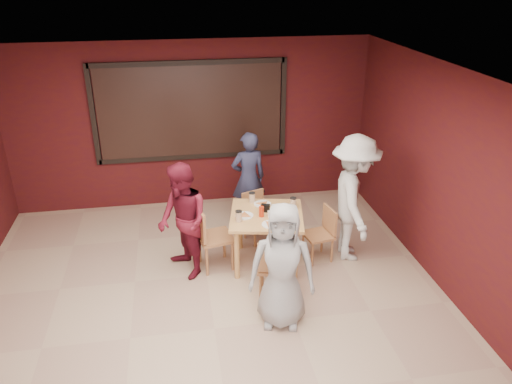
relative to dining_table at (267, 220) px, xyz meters
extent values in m
plane|color=tan|center=(-0.86, -1.29, -0.67)|extent=(7.00, 7.00, 0.00)
cube|color=black|center=(-0.86, 2.16, 0.98)|extent=(3.00, 0.02, 1.50)
cube|color=tan|center=(0.00, 0.00, 0.07)|extent=(1.14, 1.14, 0.04)
cylinder|color=tan|center=(-0.31, 0.46, -0.31)|extent=(0.07, 0.07, 0.73)
cylinder|color=tan|center=(0.46, 0.31, -0.31)|extent=(0.07, 0.07, 0.73)
cylinder|color=tan|center=(-0.46, -0.31, -0.31)|extent=(0.07, 0.07, 0.73)
cylinder|color=tan|center=(0.31, -0.46, -0.31)|extent=(0.07, 0.07, 0.73)
cylinder|color=white|center=(0.00, -0.31, 0.10)|extent=(0.25, 0.25, 0.01)
cone|color=#DB8C4D|center=(0.00, -0.31, 0.12)|extent=(0.23, 0.23, 0.02)
cylinder|color=beige|center=(0.13, -0.40, 0.16)|extent=(0.09, 0.09, 0.14)
cylinder|color=black|center=(0.13, -0.40, 0.24)|extent=(0.09, 0.09, 0.01)
cylinder|color=white|center=(0.00, 0.31, 0.10)|extent=(0.25, 0.25, 0.01)
cone|color=#DB8C4D|center=(0.00, 0.31, 0.12)|extent=(0.23, 0.23, 0.02)
cylinder|color=beige|center=(-0.13, 0.40, 0.16)|extent=(0.09, 0.09, 0.14)
cylinder|color=black|center=(-0.13, 0.40, 0.24)|extent=(0.09, 0.09, 0.01)
cylinder|color=white|center=(-0.31, 0.00, 0.10)|extent=(0.25, 0.25, 0.01)
cone|color=#DB8C4D|center=(-0.31, 0.00, 0.12)|extent=(0.23, 0.23, 0.02)
cylinder|color=beige|center=(-0.40, -0.13, 0.16)|extent=(0.09, 0.09, 0.14)
cylinder|color=black|center=(-0.40, -0.13, 0.24)|extent=(0.09, 0.09, 0.01)
cylinder|color=white|center=(0.31, 0.00, 0.10)|extent=(0.25, 0.25, 0.01)
cone|color=#DB8C4D|center=(0.31, 0.00, 0.12)|extent=(0.23, 0.23, 0.02)
cylinder|color=beige|center=(0.40, 0.13, 0.16)|extent=(0.09, 0.09, 0.14)
cylinder|color=black|center=(0.40, 0.13, 0.24)|extent=(0.09, 0.09, 0.01)
cylinder|color=silver|center=(0.08, -0.03, 0.14)|extent=(0.06, 0.06, 0.10)
cylinder|color=silver|center=(0.02, -0.08, 0.14)|extent=(0.05, 0.05, 0.08)
cylinder|color=#B6280D|center=(-0.08, -0.05, 0.17)|extent=(0.07, 0.07, 0.15)
cube|color=black|center=(0.00, 0.08, 0.15)|extent=(0.13, 0.10, 0.11)
cube|color=#A2713F|center=(-0.04, -0.75, -0.25)|extent=(0.50, 0.50, 0.04)
cylinder|color=#A2713F|center=(0.17, -0.63, -0.47)|extent=(0.04, 0.04, 0.40)
cylinder|color=#A2713F|center=(-0.16, -0.55, -0.47)|extent=(0.04, 0.04, 0.40)
cylinder|color=#A2713F|center=(0.08, -0.96, -0.47)|extent=(0.04, 0.04, 0.40)
cylinder|color=#A2713F|center=(-0.24, -0.87, -0.47)|extent=(0.04, 0.04, 0.40)
cube|color=#A2713F|center=(-0.08, -0.94, -0.02)|extent=(0.41, 0.14, 0.39)
cube|color=#A2713F|center=(0.00, 0.63, -0.30)|extent=(0.48, 0.48, 0.04)
cylinder|color=#A2713F|center=(-0.09, 0.44, -0.49)|extent=(0.03, 0.03, 0.36)
cylinder|color=#A2713F|center=(0.19, 0.55, -0.49)|extent=(0.03, 0.03, 0.36)
cylinder|color=#A2713F|center=(-0.20, 0.72, -0.49)|extent=(0.03, 0.03, 0.36)
cylinder|color=#A2713F|center=(0.08, 0.83, -0.49)|extent=(0.03, 0.03, 0.36)
cube|color=#A2713F|center=(-0.06, 0.79, -0.08)|extent=(0.36, 0.16, 0.35)
cube|color=#A2713F|center=(-0.71, 0.03, -0.21)|extent=(0.53, 0.53, 0.04)
cylinder|color=#A2713F|center=(-0.49, -0.11, -0.45)|extent=(0.04, 0.04, 0.44)
cylinder|color=#A2713F|center=(-0.57, 0.25, -0.45)|extent=(0.04, 0.04, 0.44)
cylinder|color=#A2713F|center=(-0.85, -0.18, -0.45)|extent=(0.04, 0.04, 0.44)
cylinder|color=#A2713F|center=(-0.92, 0.17, -0.45)|extent=(0.04, 0.04, 0.44)
cube|color=#A2713F|center=(-0.91, -0.01, 0.04)|extent=(0.13, 0.45, 0.43)
cube|color=#A2713F|center=(0.74, -0.03, -0.29)|extent=(0.44, 0.44, 0.04)
cylinder|color=#A2713F|center=(0.56, 0.09, -0.49)|extent=(0.03, 0.03, 0.37)
cylinder|color=#A2713F|center=(0.61, -0.21, -0.49)|extent=(0.03, 0.03, 0.37)
cylinder|color=#A2713F|center=(0.86, 0.15, -0.49)|extent=(0.03, 0.03, 0.37)
cylinder|color=#A2713F|center=(0.91, -0.15, -0.49)|extent=(0.03, 0.03, 0.37)
cube|color=#A2713F|center=(0.91, 0.00, -0.07)|extent=(0.10, 0.38, 0.36)
imported|color=#A3A3A3|center=(-0.07, -1.29, 0.10)|extent=(0.85, 0.66, 1.54)
imported|color=#2C304E|center=(-0.05, 1.28, 0.09)|extent=(0.60, 0.44, 1.53)
imported|color=maroon|center=(-1.13, -0.06, 0.12)|extent=(0.84, 0.94, 1.59)
imported|color=silver|center=(1.23, -0.02, 0.24)|extent=(0.84, 1.27, 1.82)
camera|label=1|loc=(-1.17, -5.92, 3.21)|focal=35.00mm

